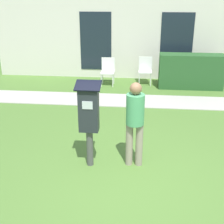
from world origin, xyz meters
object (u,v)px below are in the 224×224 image
at_px(parking_meter, 89,114).
at_px(person_standing, 135,118).
at_px(outdoor_chair_left, 108,69).
at_px(outdoor_chair_middle, 145,68).

xyz_separation_m(parking_meter, person_standing, (0.80, 0.09, -0.09)).
xyz_separation_m(person_standing, outdoor_chair_left, (-1.05, 5.06, -0.40)).
distance_m(parking_meter, person_standing, 0.81).
xyz_separation_m(person_standing, outdoor_chair_middle, (0.19, 5.30, -0.40)).
bearing_deg(outdoor_chair_middle, person_standing, -87.30).
relative_size(outdoor_chair_left, outdoor_chair_middle, 1.00).
bearing_deg(parking_meter, outdoor_chair_middle, 79.52).
bearing_deg(person_standing, outdoor_chair_middle, 52.94).
bearing_deg(person_standing, outdoor_chair_left, 66.74).
height_order(parking_meter, outdoor_chair_left, parking_meter).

